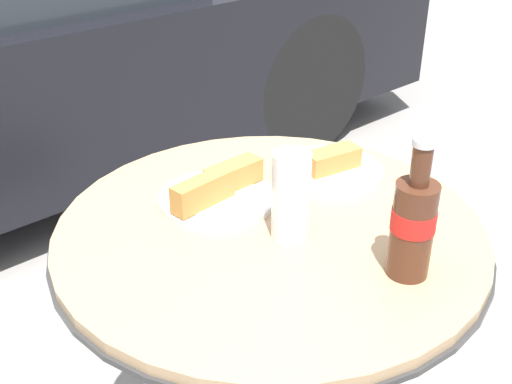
# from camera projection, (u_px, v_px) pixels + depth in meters

# --- Properties ---
(bistro_table) EXTENTS (0.77, 0.77, 0.78)m
(bistro_table) POSITION_uv_depth(u_px,v_px,m) (269.00, 305.00, 1.22)
(bistro_table) COLOR #333333
(bistro_table) RESTS_ON ground_plane
(cola_bottle_left) EXTENTS (0.07, 0.07, 0.23)m
(cola_bottle_left) POSITION_uv_depth(u_px,v_px,m) (413.00, 224.00, 0.96)
(cola_bottle_left) COLOR #4C2819
(cola_bottle_left) RESTS_ON bistro_table
(drinking_glass) EXTENTS (0.06, 0.06, 0.16)m
(drinking_glass) POSITION_uv_depth(u_px,v_px,m) (289.00, 201.00, 1.06)
(drinking_glass) COLOR silver
(drinking_glass) RESTS_ON bistro_table
(lunch_plate_near) EXTENTS (0.22, 0.22, 0.07)m
(lunch_plate_near) POSITION_uv_depth(u_px,v_px,m) (218.00, 192.00, 1.19)
(lunch_plate_near) COLOR silver
(lunch_plate_near) RESTS_ON bistro_table
(lunch_plate_far) EXTENTS (0.22, 0.22, 0.06)m
(lunch_plate_far) POSITION_uv_depth(u_px,v_px,m) (330.00, 168.00, 1.29)
(lunch_plate_far) COLOR silver
(lunch_plate_far) RESTS_ON bistro_table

